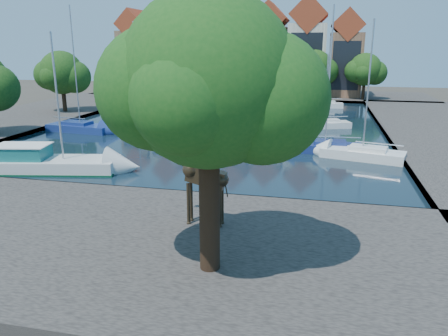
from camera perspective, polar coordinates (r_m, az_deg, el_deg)
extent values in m
plane|color=#38332B|center=(28.36, -12.07, -3.31)|extent=(160.00, 160.00, 0.00)
cube|color=black|center=(50.44, -0.79, 5.46)|extent=(38.00, 50.00, 0.08)
cube|color=#4B4641|center=(22.56, -19.49, -8.31)|extent=(50.00, 14.00, 0.50)
cube|color=#4B4641|center=(81.57, 4.48, 9.55)|extent=(60.00, 16.00, 0.50)
cube|color=#4B4641|center=(61.15, -24.37, 6.09)|extent=(14.00, 52.00, 0.50)
cylinder|color=#332114|center=(16.84, -1.92, -4.61)|extent=(0.80, 0.80, 5.50)
sphere|color=#184C15|center=(15.82, -2.08, 11.44)|extent=(6.40, 6.40, 6.40)
sphere|color=#184C15|center=(15.81, 5.06, 9.05)|extent=(4.80, 4.80, 4.80)
sphere|color=#184C15|center=(16.01, -8.64, 10.18)|extent=(4.48, 4.48, 4.48)
cube|color=#806246|center=(87.41, -10.97, 13.52)|extent=(5.39, 9.00, 11.00)
cube|color=#933F1D|center=(87.43, -11.21, 17.91)|extent=(5.44, 9.18, 5.44)
cube|color=black|center=(83.32, -12.21, 13.35)|extent=(4.40, 0.05, 8.25)
cube|color=#BCB190|center=(85.20, -7.17, 14.13)|extent=(5.88, 9.00, 12.50)
cube|color=#933F1D|center=(85.33, -7.35, 19.21)|extent=(5.94, 9.18, 5.94)
cube|color=black|center=(81.00, -8.26, 14.01)|extent=(4.80, 0.05, 9.38)
cube|color=beige|center=(83.29, -2.81, 13.50)|extent=(6.37, 9.00, 10.50)
cube|color=#933F1D|center=(83.29, -2.87, 18.10)|extent=(6.43, 9.18, 6.43)
cube|color=black|center=(78.98, -3.69, 13.36)|extent=(5.20, 0.05, 7.88)
cube|color=brown|center=(81.77, 1.72, 14.35)|extent=(5.39, 9.00, 13.00)
cube|color=#933F1D|center=(81.93, 1.77, 19.75)|extent=(5.44, 9.18, 5.44)
cube|color=black|center=(77.38, 1.07, 14.27)|extent=(4.40, 0.05, 9.75)
cube|color=tan|center=(80.87, 6.01, 13.72)|extent=(5.88, 9.00, 11.50)
cube|color=#933F1D|center=(80.93, 6.17, 18.73)|extent=(5.94, 9.18, 5.94)
cube|color=black|center=(76.43, 5.60, 13.62)|extent=(4.80, 0.05, 8.62)
cube|color=beige|center=(80.36, 10.76, 13.70)|extent=(6.37, 9.00, 12.00)
cube|color=#933F1D|center=(80.46, 11.04, 18.99)|extent=(6.43, 9.18, 6.43)
cube|color=black|center=(75.89, 10.62, 13.60)|extent=(5.20, 0.05, 9.00)
cube|color=brown|center=(80.41, 15.48, 12.88)|extent=(5.39, 9.00, 10.50)
cube|color=#933F1D|center=(80.40, 15.83, 17.48)|extent=(5.44, 9.18, 5.44)
cube|color=black|center=(75.94, 15.62, 12.73)|extent=(4.40, 0.05, 7.88)
cylinder|color=#332114|center=(82.22, -11.70, 10.62)|extent=(0.50, 0.50, 3.20)
sphere|color=#133A11|center=(82.01, -11.83, 12.90)|extent=(5.60, 5.60, 5.60)
sphere|color=#133A11|center=(81.64, -10.62, 12.56)|extent=(4.20, 4.20, 4.20)
sphere|color=#133A11|center=(82.30, -12.94, 12.65)|extent=(3.92, 3.92, 3.92)
cylinder|color=#332114|center=(79.30, -6.32, 10.67)|extent=(0.50, 0.50, 3.20)
sphere|color=#133A11|center=(79.08, -6.39, 12.95)|extent=(5.20, 5.20, 5.20)
sphere|color=#133A11|center=(78.91, -5.21, 12.60)|extent=(3.90, 3.90, 3.90)
sphere|color=#133A11|center=(79.19, -7.49, 12.73)|extent=(3.64, 3.64, 3.64)
cylinder|color=#332114|center=(77.10, -0.59, 10.62)|extent=(0.50, 0.50, 3.20)
sphere|color=#133A11|center=(76.87, -0.59, 13.14)|extent=(6.00, 6.00, 6.00)
sphere|color=#133A11|center=(76.80, 0.80, 12.69)|extent=(4.50, 4.50, 4.50)
sphere|color=#133A11|center=(76.89, -1.89, 12.91)|extent=(4.20, 4.20, 4.20)
cylinder|color=#332114|center=(75.69, 5.42, 10.45)|extent=(0.50, 0.50, 3.20)
sphere|color=#133A11|center=(75.46, 5.49, 12.88)|extent=(5.40, 5.40, 5.40)
sphere|color=#133A11|center=(75.60, 6.75, 12.44)|extent=(4.05, 4.05, 4.05)
sphere|color=#133A11|center=(75.28, 4.29, 12.70)|extent=(3.78, 3.78, 3.78)
cylinder|color=#332114|center=(75.11, 11.58, 10.16)|extent=(0.50, 0.50, 3.20)
sphere|color=#133A11|center=(74.87, 11.72, 12.70)|extent=(5.80, 5.80, 5.80)
sphere|color=#133A11|center=(75.19, 13.06, 12.20)|extent=(4.35, 4.35, 4.35)
sphere|color=#133A11|center=(74.53, 10.45, 12.53)|extent=(4.06, 4.06, 4.06)
cylinder|color=#332114|center=(75.38, 17.75, 9.76)|extent=(0.50, 0.50, 3.20)
sphere|color=#133A11|center=(75.15, 17.96, 12.15)|extent=(5.20, 5.20, 5.20)
sphere|color=#133A11|center=(75.63, 19.10, 11.67)|extent=(3.90, 3.90, 3.90)
sphere|color=#133A11|center=(74.65, 16.85, 12.02)|extent=(3.64, 3.64, 3.64)
cylinder|color=#332114|center=(62.46, -20.16, 8.52)|extent=(0.54, 0.54, 3.40)
sphere|color=#133A11|center=(62.17, -20.46, 11.60)|extent=(5.60, 5.60, 5.60)
sphere|color=#133A11|center=(61.57, -18.92, 11.19)|extent=(4.20, 4.20, 4.20)
sphere|color=#133A11|center=(62.70, -21.84, 11.24)|extent=(3.92, 3.92, 3.92)
cylinder|color=#362A1B|center=(21.67, -4.68, -4.68)|extent=(0.16, 0.16, 2.11)
cylinder|color=#362A1B|center=(22.06, -4.31, -4.29)|extent=(0.16, 0.16, 2.11)
cylinder|color=#362A1B|center=(21.22, -0.55, -5.07)|extent=(0.16, 0.16, 2.11)
cylinder|color=#362A1B|center=(21.62, -0.25, -4.66)|extent=(0.16, 0.16, 2.11)
cube|color=#362A1B|center=(21.16, -2.38, -1.12)|extent=(2.06, 0.61, 1.23)
cylinder|color=#362A1B|center=(21.27, -6.29, 2.72)|extent=(1.36, 0.34, 2.18)
cube|color=#362A1B|center=(21.32, -8.21, 5.62)|extent=(0.59, 0.20, 0.33)
cube|color=silver|center=(34.75, -22.01, 0.57)|extent=(10.56, 4.88, 1.17)
cube|color=#166260|center=(35.33, -24.81, 1.77)|extent=(3.95, 2.89, 1.08)
cylinder|color=#B2B2B7|center=(33.43, -20.97, 8.56)|extent=(0.14, 0.14, 9.02)
cube|color=navy|center=(49.64, -18.25, 5.11)|extent=(7.45, 3.35, 0.97)
cube|color=navy|center=(49.58, -18.29, 5.48)|extent=(3.34, 2.12, 0.54)
cylinder|color=#B2B2B7|center=(48.94, -18.90, 12.41)|extent=(0.13, 0.13, 12.12)
cube|color=silver|center=(58.81, -11.19, 7.20)|extent=(7.78, 3.52, 1.02)
cube|color=silver|center=(58.76, -11.21, 7.53)|extent=(3.49, 2.22, 0.57)
cylinder|color=#B2B2B7|center=(58.25, -11.50, 12.85)|extent=(0.14, 0.14, 11.05)
cube|color=silver|center=(67.47, -7.98, 8.37)|extent=(5.10, 2.94, 0.90)
cube|color=silver|center=(67.43, -7.99, 8.63)|extent=(2.35, 1.71, 0.50)
cylinder|color=#B2B2B7|center=(67.08, -8.11, 11.76)|extent=(0.12, 0.12, 7.49)
cube|color=silver|center=(67.07, -9.71, 8.28)|extent=(5.90, 2.32, 0.95)
cube|color=silver|center=(67.03, -9.72, 8.54)|extent=(2.61, 1.55, 0.53)
cylinder|color=#B2B2B7|center=(66.63, -9.90, 12.38)|extent=(0.13, 0.13, 9.10)
cube|color=white|center=(37.45, 17.63, 1.87)|extent=(6.94, 3.92, 0.98)
cube|color=white|center=(37.38, 17.67, 2.36)|extent=(3.19, 2.30, 0.54)
cylinder|color=#B2B2B7|center=(36.60, 18.34, 10.04)|extent=(0.13, 0.13, 10.18)
cube|color=navy|center=(39.03, 13.04, 2.73)|extent=(6.37, 2.44, 0.94)
cube|color=navy|center=(38.96, 13.07, 3.18)|extent=(2.81, 1.64, 0.52)
cylinder|color=#B2B2B7|center=(38.16, 13.61, 11.49)|extent=(0.13, 0.13, 11.41)
cube|color=silver|center=(50.64, 13.05, 5.64)|extent=(5.91, 3.66, 0.86)
cube|color=silver|center=(50.59, 13.07, 5.96)|extent=(2.75, 2.09, 0.48)
cylinder|color=#B2B2B7|center=(50.04, 13.39, 11.10)|extent=(0.11, 0.11, 9.21)
cube|color=silver|center=(67.12, 13.05, 8.09)|extent=(5.26, 2.12, 0.92)
cube|color=silver|center=(67.08, 13.07, 8.35)|extent=(2.33, 1.40, 0.51)
cylinder|color=#B2B2B7|center=(66.74, 13.26, 11.34)|extent=(0.12, 0.12, 7.12)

